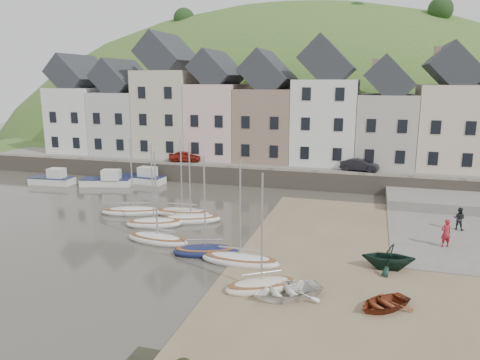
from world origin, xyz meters
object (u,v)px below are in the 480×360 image
(sailboat_0, at_px, (134,211))
(rowboat_white, at_px, (286,290))
(person_red, at_px, (446,233))
(car_right, at_px, (360,165))
(rowboat_red, at_px, (383,303))
(person_dark, at_px, (459,219))
(car_left, at_px, (185,156))
(rowboat_green, at_px, (388,256))

(sailboat_0, bearing_deg, rowboat_white, -36.85)
(person_red, bearing_deg, car_right, -93.85)
(sailboat_0, relative_size, person_red, 3.48)
(person_red, bearing_deg, rowboat_red, 43.83)
(car_right, bearing_deg, rowboat_red, -166.46)
(rowboat_red, bearing_deg, person_red, 113.15)
(person_red, height_order, person_dark, person_red)
(rowboat_white, height_order, person_red, person_red)
(sailboat_0, distance_m, rowboat_white, 17.90)
(car_left, distance_m, car_right, 18.76)
(rowboat_white, xyz_separation_m, car_left, (-16.20, 25.70, 1.78))
(rowboat_white, relative_size, rowboat_red, 1.27)
(rowboat_white, xyz_separation_m, car_right, (2.56, 25.70, 1.79))
(sailboat_0, distance_m, car_left, 15.21)
(sailboat_0, xyz_separation_m, rowboat_red, (18.86, -10.62, 0.08))
(rowboat_green, bearing_deg, sailboat_0, -112.00)
(person_red, xyz_separation_m, car_left, (-24.61, 16.21, 1.17))
(rowboat_red, bearing_deg, car_left, 174.66)
(rowboat_white, height_order, car_left, car_left)
(rowboat_red, height_order, person_dark, person_dark)
(rowboat_white, relative_size, person_red, 1.91)
(rowboat_red, distance_m, car_left, 32.98)
(rowboat_green, distance_m, person_dark, 9.82)
(sailboat_0, height_order, car_left, sailboat_0)
(sailboat_0, bearing_deg, rowboat_red, -29.37)
(car_right, bearing_deg, rowboat_green, -164.58)
(rowboat_red, relative_size, car_right, 0.74)
(rowboat_white, xyz_separation_m, rowboat_green, (4.85, 4.93, 0.40))
(rowboat_white, bearing_deg, car_right, 138.29)
(sailboat_0, relative_size, car_right, 1.71)
(car_left, height_order, car_right, car_right)
(person_dark, bearing_deg, car_right, -34.84)
(sailboat_0, relative_size, rowboat_white, 1.82)
(person_dark, xyz_separation_m, car_left, (-26.01, 12.29, 1.27))
(sailboat_0, relative_size, car_left, 1.80)
(rowboat_red, distance_m, person_red, 10.16)
(car_right, bearing_deg, car_left, 99.13)
(rowboat_green, relative_size, car_right, 0.78)
(rowboat_green, bearing_deg, rowboat_white, -49.68)
(rowboat_white, relative_size, car_left, 0.99)
(car_left, bearing_deg, person_dark, -126.70)
(sailboat_0, xyz_separation_m, rowboat_white, (14.33, -10.74, 0.16))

